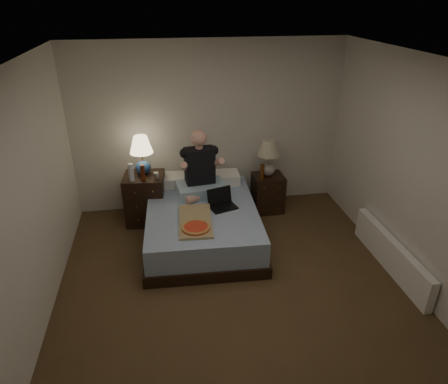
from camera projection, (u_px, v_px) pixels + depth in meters
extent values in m
cube|color=brown|center=(237.00, 295.00, 4.48)|extent=(4.00, 4.50, 0.00)
cube|color=white|center=(242.00, 64.00, 3.36)|extent=(4.00, 4.50, 0.00)
cube|color=silver|center=(209.00, 127.00, 5.90)|extent=(4.00, 0.00, 2.50)
cube|color=silver|center=(24.00, 213.00, 3.62)|extent=(0.00, 4.50, 2.50)
cube|color=silver|center=(424.00, 182.00, 4.21)|extent=(0.00, 4.50, 2.50)
cube|color=#6189C3|center=(202.00, 223.00, 5.41)|extent=(1.53, 1.99, 0.48)
cube|color=black|center=(146.00, 198.00, 5.79)|extent=(0.61, 0.56, 0.73)
cube|color=black|center=(268.00, 193.00, 6.11)|extent=(0.46, 0.41, 0.58)
cylinder|color=white|center=(131.00, 172.00, 5.42)|extent=(0.07, 0.07, 0.25)
cylinder|color=#BABBB5|center=(156.00, 176.00, 5.50)|extent=(0.07, 0.07, 0.10)
cylinder|color=#59200C|center=(143.00, 173.00, 5.43)|extent=(0.06, 0.06, 0.23)
cylinder|color=#55290C|center=(262.00, 172.00, 5.82)|extent=(0.06, 0.06, 0.23)
cube|color=white|center=(391.00, 255.00, 4.83)|extent=(0.10, 1.60, 0.40)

